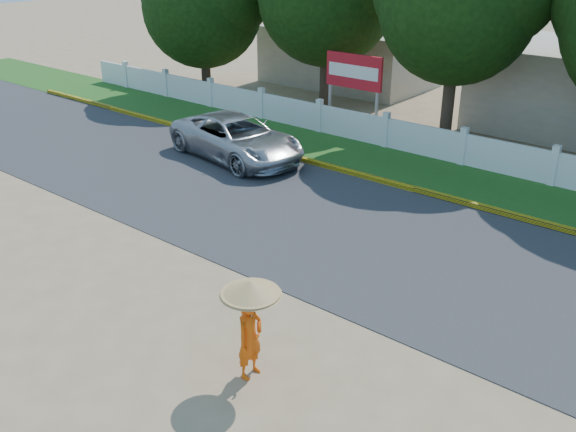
# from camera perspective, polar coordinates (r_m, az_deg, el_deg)

# --- Properties ---
(ground) EXTENTS (120.00, 120.00, 0.00)m
(ground) POSITION_cam_1_polar(r_m,az_deg,el_deg) (13.96, -5.27, -7.49)
(ground) COLOR #9E8460
(ground) RESTS_ON ground
(road) EXTENTS (60.00, 7.00, 0.02)m
(road) POSITION_cam_1_polar(r_m,az_deg,el_deg) (17.02, 5.36, -1.29)
(road) COLOR #38383A
(road) RESTS_ON ground
(grass_verge) EXTENTS (60.00, 3.50, 0.03)m
(grass_verge) POSITION_cam_1_polar(r_m,az_deg,el_deg) (21.25, 13.43, 3.47)
(grass_verge) COLOR #2D601E
(grass_verge) RESTS_ON ground
(curb) EXTENTS (40.00, 0.18, 0.16)m
(curb) POSITION_cam_1_polar(r_m,az_deg,el_deg) (19.81, 11.21, 2.34)
(curb) COLOR yellow
(curb) RESTS_ON ground
(fence) EXTENTS (40.00, 0.10, 1.10)m
(fence) POSITION_cam_1_polar(r_m,az_deg,el_deg) (22.33, 15.27, 5.75)
(fence) COLOR silver
(fence) RESTS_ON ground
(building_far) EXTENTS (8.00, 5.00, 2.80)m
(building_far) POSITION_cam_1_polar(r_m,az_deg,el_deg) (33.51, 5.46, 13.99)
(building_far) COLOR #B7AD99
(building_far) RESTS_ON ground
(vehicle) EXTENTS (5.59, 3.21, 1.47)m
(vehicle) POSITION_cam_1_polar(r_m,az_deg,el_deg) (22.21, -4.57, 6.94)
(vehicle) COLOR #A5A8AD
(vehicle) RESTS_ON ground
(monk_with_parasol) EXTENTS (1.07, 1.07, 1.94)m
(monk_with_parasol) POSITION_cam_1_polar(r_m,az_deg,el_deg) (11.12, -3.38, -8.77)
(monk_with_parasol) COLOR #E6530C
(monk_with_parasol) RESTS_ON ground
(billboard) EXTENTS (2.50, 0.13, 2.95)m
(billboard) POSITION_cam_1_polar(r_m,az_deg,el_deg) (25.29, 5.86, 12.32)
(billboard) COLOR gray
(billboard) RESTS_ON ground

